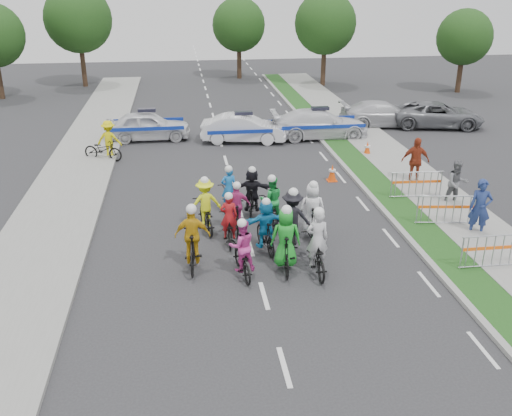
{
  "coord_description": "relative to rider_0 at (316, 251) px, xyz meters",
  "views": [
    {
      "loc": [
        -1.97,
        -12.99,
        7.94
      ],
      "look_at": [
        0.25,
        3.47,
        1.1
      ],
      "focal_mm": 40.0,
      "sensor_mm": 36.0,
      "label": 1
    }
  ],
  "objects": [
    {
      "name": "police_car_0",
      "position": [
        -5.3,
        14.97,
        0.06
      ],
      "size": [
        4.3,
        1.77,
        1.46
      ],
      "primitive_type": "imported",
      "rotation": [
        0.0,
        0.0,
        1.58
      ],
      "color": "silver",
      "rests_on": "ground"
    },
    {
      "name": "barrier_1",
      "position": [
        5.03,
        2.52,
        -0.11
      ],
      "size": [
        2.05,
        0.76,
        1.12
      ],
      "primitive_type": null,
      "rotation": [
        0.0,
        0.0,
        -0.13
      ],
      "color": "#A5A8AD",
      "rests_on": "ground"
    },
    {
      "name": "curb_right",
      "position": [
        3.43,
        3.88,
        -0.61
      ],
      "size": [
        0.2,
        60.0,
        0.12
      ],
      "primitive_type": "cube",
      "color": "gray",
      "rests_on": "ground"
    },
    {
      "name": "grass_strip",
      "position": [
        4.13,
        3.88,
        -0.62
      ],
      "size": [
        1.2,
        60.0,
        0.11
      ],
      "primitive_type": "cube",
      "color": "#194315",
      "rests_on": "ground"
    },
    {
      "name": "tree_2",
      "position": [
        16.33,
        24.88,
        3.16
      ],
      "size": [
        3.85,
        3.85,
        5.77
      ],
      "color": "#382619",
      "rests_on": "ground"
    },
    {
      "name": "marshal_hiviz",
      "position": [
        -6.95,
        12.07,
        0.2
      ],
      "size": [
        1.23,
        0.86,
        1.74
      ],
      "primitive_type": "imported",
      "rotation": [
        0.0,
        0.0,
        2.94
      ],
      "color": "yellow",
      "rests_on": "ground"
    },
    {
      "name": "rider_2",
      "position": [
        -2.12,
        0.08,
        -0.01
      ],
      "size": [
        0.83,
        1.81,
        1.78
      ],
      "rotation": [
        0.0,
        0.0,
        3.27
      ],
      "color": "black",
      "rests_on": "ground"
    },
    {
      "name": "tree_4",
      "position": [
        1.33,
        32.88,
        3.52
      ],
      "size": [
        4.2,
        4.2,
        6.3
      ],
      "color": "#382619",
      "rests_on": "ground"
    },
    {
      "name": "rider_1",
      "position": [
        -0.85,
        0.24,
        0.12
      ],
      "size": [
        0.9,
        1.98,
        2.04
      ],
      "rotation": [
        0.0,
        0.0,
        3.05
      ],
      "color": "black",
      "rests_on": "ground"
    },
    {
      "name": "rider_3",
      "position": [
        -3.46,
        0.73,
        0.1
      ],
      "size": [
        1.05,
        1.97,
        2.03
      ],
      "rotation": [
        0.0,
        0.0,
        3.05
      ],
      "color": "black",
      "rests_on": "ground"
    },
    {
      "name": "sidewalk_left",
      "position": [
        -8.17,
        3.88,
        -0.61
      ],
      "size": [
        3.0,
        60.0,
        0.13
      ],
      "primitive_type": "cube",
      "color": "gray",
      "rests_on": "ground"
    },
    {
      "name": "spectator_0",
      "position": [
        5.8,
        1.74,
        0.29
      ],
      "size": [
        0.82,
        0.69,
        1.91
      ],
      "primitive_type": "imported",
      "rotation": [
        0.0,
        0.0,
        -0.39
      ],
      "color": "navy",
      "rests_on": "ground"
    },
    {
      "name": "parked_bike",
      "position": [
        -7.22,
        11.68,
        -0.17
      ],
      "size": [
        2.0,
        1.37,
        0.99
      ],
      "primitive_type": "imported",
      "rotation": [
        0.0,
        0.0,
        1.16
      ],
      "color": "black",
      "rests_on": "ground"
    },
    {
      "name": "barrier_0",
      "position": [
        5.03,
        -0.59,
        -0.11
      ],
      "size": [
        2.0,
        0.51,
        1.12
      ],
      "primitive_type": null,
      "rotation": [
        0.0,
        0.0,
        -0.0
      ],
      "color": "#A5A8AD",
      "rests_on": "ground"
    },
    {
      "name": "rider_0",
      "position": [
        0.0,
        0.0,
        0.0
      ],
      "size": [
        0.73,
        2.01,
        2.04
      ],
      "rotation": [
        0.0,
        0.0,
        3.12
      ],
      "color": "black",
      "rests_on": "ground"
    },
    {
      "name": "police_car_2",
      "position": [
        3.5,
        14.15,
        0.06
      ],
      "size": [
        5.09,
        2.13,
        1.47
      ],
      "primitive_type": "imported",
      "rotation": [
        0.0,
        0.0,
        1.56
      ],
      "color": "silver",
      "rests_on": "ground"
    },
    {
      "name": "rider_9",
      "position": [
        -1.95,
        3.06,
        0.02
      ],
      "size": [
        0.92,
        1.72,
        1.78
      ],
      "rotation": [
        0.0,
        0.0,
        3.08
      ],
      "color": "black",
      "rests_on": "ground"
    },
    {
      "name": "cone_0",
      "position": [
        2.46,
        7.52,
        -0.33
      ],
      "size": [
        0.4,
        0.4,
        0.7
      ],
      "color": "#F24C0C",
      "rests_on": "ground"
    },
    {
      "name": "rider_6",
      "position": [
        -2.29,
        2.23,
        -0.09
      ],
      "size": [
        0.68,
        1.74,
        1.75
      ],
      "rotation": [
        0.0,
        0.0,
        3.09
      ],
      "color": "black",
      "rests_on": "ground"
    },
    {
      "name": "rider_7",
      "position": [
        0.38,
        2.29,
        0.09
      ],
      "size": [
        0.87,
        1.91,
        1.97
      ],
      "rotation": [
        0.0,
        0.0,
        3.06
      ],
      "color": "black",
      "rests_on": "ground"
    },
    {
      "name": "rider_10",
      "position": [
        -2.97,
        3.3,
        0.07
      ],
      "size": [
        1.14,
        1.96,
        1.92
      ],
      "rotation": [
        0.0,
        0.0,
        3.29
      ],
      "color": "black",
      "rests_on": "ground"
    },
    {
      "name": "sidewalk_right",
      "position": [
        5.93,
        3.88,
        -0.61
      ],
      "size": [
        2.4,
        60.0,
        0.13
      ],
      "primitive_type": "cube",
      "color": "gray",
      "rests_on": "ground"
    },
    {
      "name": "civilian_sedan",
      "position": [
        7.58,
        16.06,
        0.02
      ],
      "size": [
        4.87,
        2.18,
        1.39
      ],
      "primitive_type": "imported",
      "rotation": [
        0.0,
        0.0,
        1.52
      ],
      "color": "#BCBDC2",
      "rests_on": "ground"
    },
    {
      "name": "tree_3",
      "position": [
        -10.67,
        30.88,
        4.22
      ],
      "size": [
        4.9,
        4.9,
        7.35
      ],
      "color": "#382619",
      "rests_on": "ground"
    },
    {
      "name": "civilian_suv",
      "position": [
        10.54,
        15.48,
        0.02
      ],
      "size": [
        5.37,
        3.31,
        1.39
      ],
      "primitive_type": "imported",
      "rotation": [
        0.0,
        0.0,
        1.36
      ],
      "color": "slate",
      "rests_on": "ground"
    },
    {
      "name": "barrier_2",
      "position": [
        5.03,
        5.02,
        -0.11
      ],
      "size": [
        2.02,
        0.61,
        1.12
      ],
      "primitive_type": null,
      "rotation": [
        0.0,
        0.0,
        -0.05
      ],
      "color": "#A5A8AD",
      "rests_on": "ground"
    },
    {
      "name": "rider_12",
      "position": [
        -2.07,
        4.67,
        -0.07
      ],
      "size": [
        0.82,
        1.84,
        1.81
      ],
      "rotation": [
        0.0,
        0.0,
        3.26
      ],
      "color": "black",
      "rests_on": "ground"
    },
    {
      "name": "spectator_1",
      "position": [
        6.25,
        4.29,
        0.19
      ],
      "size": [
        0.85,
        0.68,
        1.72
      ],
      "primitive_type": "imported",
      "rotation": [
        0.0,
        0.0,
        -0.03
      ],
      "color": "#5D5E62",
      "rests_on": "ground"
    },
    {
      "name": "spectator_2",
      "position": [
        5.66,
        6.76,
        0.29
      ],
      "size": [
        1.18,
        0.6,
        1.93
      ],
      "primitive_type": "imported",
      "rotation": [
        0.0,
        0.0,
        -0.12
      ],
      "color": "maroon",
      "rests_on": "ground"
    },
    {
      "name": "rider_11",
      "position": [
        -1.28,
        4.42,
        0.1
      ],
      "size": [
        1.51,
        1.79,
        1.82
      ],
      "rotation": [
        0.0,
        0.0,
        2.94
      ],
      "color": "black",
      "rests_on": "ground"
    },
    {
      "name": "tree_1",
      "position": [
        7.33,
        28.88,
        3.87
      ],
      "size": [
        4.55,
        4.55,
        6.82
      ],
      "color": "#382619",
      "rests_on": "ground"
    },
    {
      "name": "ground",
      "position": [
        -1.67,
        -1.12,
        -0.67
      ],
      "size": [
        90.0,
        90.0,
        0.0
      ],
      "primitive_type": "plane",
      "color": "#28282B",
      "rests_on": "ground"
    },
    {
      "name": "rider_5",
      "position": [
        -1.23,
        1.52,
        0.08
      ],
      "size": [
        1.47,
        1.75,
        1.78
      ],
      "rotation": [
        0.0,
        0.0,
        3.31
      ],
      "color": "black",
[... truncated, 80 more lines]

